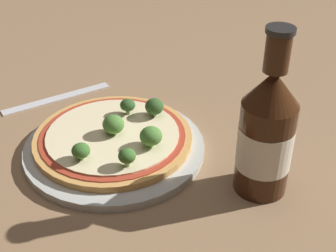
{
  "coord_description": "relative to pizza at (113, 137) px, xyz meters",
  "views": [
    {
      "loc": [
        0.53,
        -0.11,
        0.4
      ],
      "look_at": [
        0.04,
        0.07,
        0.06
      ],
      "focal_mm": 50.0,
      "sensor_mm": 36.0,
      "label": 1
    }
  ],
  "objects": [
    {
      "name": "ground_plane",
      "position": [
        0.02,
        -0.01,
        -0.02
      ],
      "size": [
        3.0,
        3.0,
        0.0
      ],
      "primitive_type": "plane",
      "color": "#846647"
    },
    {
      "name": "plate",
      "position": [
        0.01,
        -0.0,
        -0.01
      ],
      "size": [
        0.26,
        0.26,
        0.01
      ],
      "color": "#B2B7B2",
      "rests_on": "ground_plane"
    },
    {
      "name": "pizza",
      "position": [
        0.0,
        0.0,
        0.0
      ],
      "size": [
        0.23,
        0.23,
        0.01
      ],
      "color": "tan",
      "rests_on": "plate"
    },
    {
      "name": "broccoli_floret_0",
      "position": [
        -0.04,
        0.04,
        0.02
      ],
      "size": [
        0.02,
        0.02,
        0.02
      ],
      "color": "#89A866",
      "rests_on": "pizza"
    },
    {
      "name": "broccoli_floret_1",
      "position": [
        0.08,
        -0.0,
        0.02
      ],
      "size": [
        0.02,
        0.02,
        0.03
      ],
      "color": "#89A866",
      "rests_on": "pizza"
    },
    {
      "name": "broccoli_floret_2",
      "position": [
        0.05,
        0.04,
        0.02
      ],
      "size": [
        0.03,
        0.03,
        0.03
      ],
      "color": "#89A866",
      "rests_on": "pizza"
    },
    {
      "name": "broccoli_floret_3",
      "position": [
        -0.02,
        0.07,
        0.02
      ],
      "size": [
        0.03,
        0.03,
        0.03
      ],
      "color": "#89A866",
      "rests_on": "pizza"
    },
    {
      "name": "broccoli_floret_4",
      "position": [
        0.0,
        0.0,
        0.02
      ],
      "size": [
        0.03,
        0.03,
        0.03
      ],
      "color": "#89A866",
      "rests_on": "pizza"
    },
    {
      "name": "broccoli_floret_5",
      "position": [
        0.05,
        -0.05,
        0.02
      ],
      "size": [
        0.02,
        0.02,
        0.02
      ],
      "color": "#89A866",
      "rests_on": "pizza"
    },
    {
      "name": "beer_bottle",
      "position": [
        0.15,
        0.16,
        0.07
      ],
      "size": [
        0.07,
        0.07,
        0.22
      ],
      "color": "#381E0F",
      "rests_on": "ground_plane"
    },
    {
      "name": "fork",
      "position": [
        -0.17,
        -0.05,
        -0.02
      ],
      "size": [
        0.05,
        0.19,
        0.0
      ],
      "rotation": [
        0.0,
        0.0,
        1.77
      ],
      "color": "silver",
      "rests_on": "ground_plane"
    }
  ]
}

